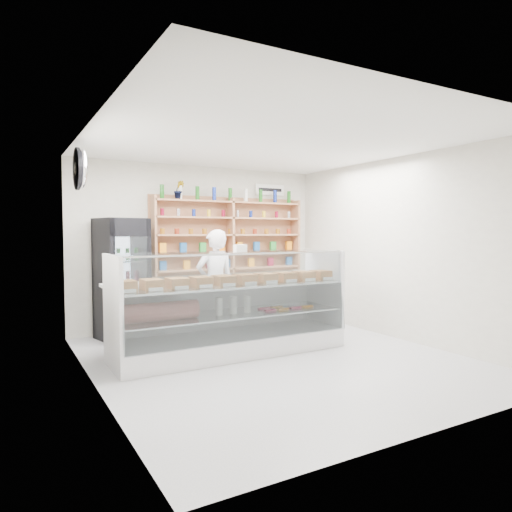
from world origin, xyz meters
TOP-DOWN VIEW (x-y plane):
  - room at (0.00, 0.00)m, footprint 5.00×5.00m
  - display_counter at (-0.38, 0.54)m, footprint 3.19×0.95m
  - shop_worker at (-0.20, 1.48)m, footprint 0.62×0.41m
  - drinks_cooler at (-1.47, 2.14)m, footprint 0.80×0.79m
  - wall_shelving at (0.50, 2.34)m, footprint 2.84×0.28m
  - potted_plant at (-0.46, 2.34)m, footprint 0.20×0.18m
  - security_mirror at (-2.17, 1.20)m, footprint 0.15×0.50m
  - wall_sign at (1.40, 2.47)m, footprint 0.62×0.03m

SIDE VIEW (x-z plane):
  - display_counter at x=-0.38m, z-range -0.32..1.07m
  - shop_worker at x=-0.20m, z-range 0.00..1.69m
  - drinks_cooler at x=-1.47m, z-range 0.00..1.86m
  - room at x=0.00m, z-range -1.10..3.90m
  - wall_shelving at x=0.50m, z-range 0.93..2.26m
  - potted_plant at x=-0.46m, z-range 2.20..2.51m
  - security_mirror at x=-2.17m, z-range 2.20..2.70m
  - wall_sign at x=1.40m, z-range 2.35..2.55m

